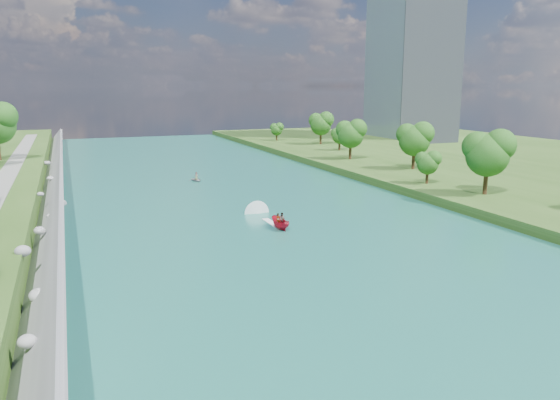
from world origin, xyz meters
name	(u,v)px	position (x,y,z in m)	size (l,w,h in m)	color
ground	(285,238)	(0.00, 0.00, 0.00)	(260.00, 260.00, 0.00)	#2D5119
river_water	(236,204)	(0.00, 20.00, 0.05)	(55.00, 240.00, 0.10)	#1A6355
berm_east	(494,180)	(49.50, 20.00, 0.75)	(44.00, 240.00, 1.50)	#2D5119
riprap_bank	(50,208)	(-25.85, 19.00, 1.79)	(4.32, 236.00, 4.59)	slate
office_tower	(413,47)	(82.50, 95.00, 30.00)	(22.00, 22.00, 60.00)	gray
trees_east	(431,148)	(38.67, 24.50, 6.61)	(16.44, 139.78, 11.49)	#1D4C14
motorboat	(275,220)	(0.97, 5.67, 0.76)	(3.60, 18.82, 2.08)	#B40E23
raft	(196,179)	(-0.90, 42.36, 0.47)	(2.71, 3.42, 1.64)	gray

